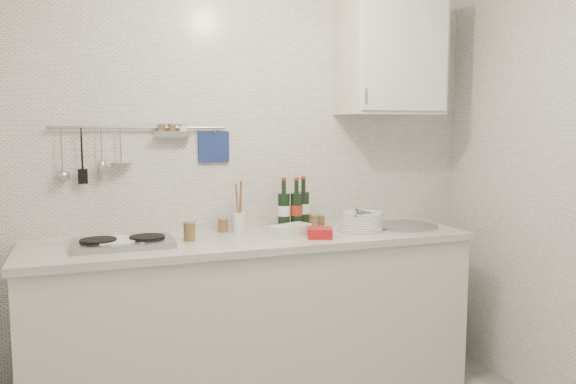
# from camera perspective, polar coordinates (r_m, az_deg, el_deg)

# --- Properties ---
(back_wall) EXTENTS (3.00, 0.02, 2.50)m
(back_wall) POSITION_cam_1_polar(r_m,az_deg,el_deg) (3.35, -4.89, 1.91)
(back_wall) COLOR silver
(back_wall) RESTS_ON floor
(counter) EXTENTS (2.44, 0.64, 0.96)m
(counter) POSITION_cam_1_polar(r_m,az_deg,el_deg) (3.24, -3.22, -13.03)
(counter) COLOR silver
(counter) RESTS_ON floor
(wall_rail) EXTENTS (0.98, 0.09, 0.34)m
(wall_rail) POSITION_cam_1_polar(r_m,az_deg,el_deg) (3.20, -15.14, 4.65)
(wall_rail) COLOR #93969B
(wall_rail) RESTS_ON back_wall
(wall_cabinet) EXTENTS (0.60, 0.38, 0.70)m
(wall_cabinet) POSITION_cam_1_polar(r_m,az_deg,el_deg) (3.55, 10.37, 13.40)
(wall_cabinet) COLOR silver
(wall_cabinet) RESTS_ON back_wall
(plate_stack_hob) EXTENTS (0.26, 0.26, 0.03)m
(plate_stack_hob) POSITION_cam_1_polar(r_m,az_deg,el_deg) (2.99, -17.40, -4.95)
(plate_stack_hob) COLOR #4D5EB0
(plate_stack_hob) RESTS_ON counter
(plate_stack_sink) EXTENTS (0.30, 0.29, 0.11)m
(plate_stack_sink) POSITION_cam_1_polar(r_m,az_deg,el_deg) (3.35, 7.44, -2.94)
(plate_stack_sink) COLOR white
(plate_stack_sink) RESTS_ON counter
(wine_bottles) EXTENTS (0.21, 0.12, 0.31)m
(wine_bottles) POSITION_cam_1_polar(r_m,az_deg,el_deg) (3.29, 0.68, -1.21)
(wine_bottles) COLOR black
(wine_bottles) RESTS_ON counter
(butter_dish) EXTENTS (0.25, 0.19, 0.07)m
(butter_dish) POSITION_cam_1_polar(r_m,az_deg,el_deg) (3.12, 0.24, -3.92)
(butter_dish) COLOR white
(butter_dish) RESTS_ON counter
(strawberry_punnet) EXTENTS (0.17, 0.17, 0.05)m
(strawberry_punnet) POSITION_cam_1_polar(r_m,az_deg,el_deg) (3.08, 3.26, -4.17)
(strawberry_punnet) COLOR red
(strawberry_punnet) RESTS_ON counter
(utensil_crock) EXTENTS (0.07, 0.07, 0.30)m
(utensil_crock) POSITION_cam_1_polar(r_m,az_deg,el_deg) (3.26, -4.97, -2.83)
(utensil_crock) COLOR white
(utensil_crock) RESTS_ON counter
(jar_a) EXTENTS (0.06, 0.06, 0.09)m
(jar_a) POSITION_cam_1_polar(r_m,az_deg,el_deg) (3.28, -6.61, -3.28)
(jar_a) COLOR brown
(jar_a) RESTS_ON counter
(jar_b) EXTENTS (0.06, 0.06, 0.07)m
(jar_b) POSITION_cam_1_polar(r_m,az_deg,el_deg) (3.45, 3.28, -2.87)
(jar_b) COLOR brown
(jar_b) RESTS_ON counter
(jar_c) EXTENTS (0.07, 0.07, 0.08)m
(jar_c) POSITION_cam_1_polar(r_m,az_deg,el_deg) (3.37, 2.55, -2.98)
(jar_c) COLOR brown
(jar_c) RESTS_ON counter
(jar_d) EXTENTS (0.07, 0.07, 0.11)m
(jar_d) POSITION_cam_1_polar(r_m,az_deg,el_deg) (3.04, -9.99, -3.90)
(jar_d) COLOR brown
(jar_d) RESTS_ON counter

